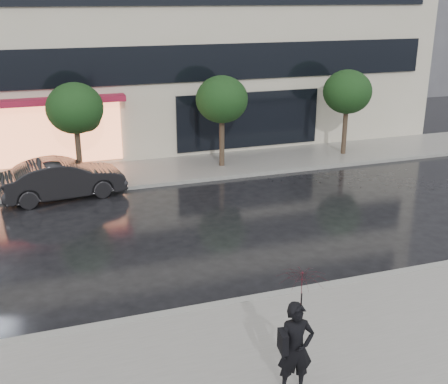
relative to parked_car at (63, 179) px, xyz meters
name	(u,v)px	position (x,y,z in m)	size (l,w,h in m)	color
ground	(237,284)	(3.77, -8.30, -0.74)	(120.00, 120.00, 0.00)	black
sidewalk_near	(291,353)	(3.77, -11.55, -0.68)	(60.00, 4.50, 0.12)	slate
sidewalk_far	(153,172)	(3.77, 1.95, -0.68)	(60.00, 3.50, 0.12)	slate
curb_near	(251,300)	(3.77, -9.30, -0.67)	(60.00, 0.25, 0.14)	gray
curb_far	(162,184)	(3.77, 0.20, -0.67)	(60.00, 0.25, 0.14)	gray
tree_mid_west	(76,110)	(0.83, 1.73, 2.19)	(2.20, 2.20, 3.99)	#33261C
tree_mid_east	(223,101)	(6.83, 1.73, 2.19)	(2.20, 2.20, 3.99)	#33261C
tree_far_east	(348,93)	(12.83, 1.73, 2.19)	(2.20, 2.20, 3.99)	#33261C
parked_car	(63,179)	(0.00, 0.00, 0.00)	(1.56, 4.46, 1.47)	black
pedestrian_with_umbrella	(299,317)	(3.31, -12.71, 0.96)	(1.04, 1.06, 2.49)	black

